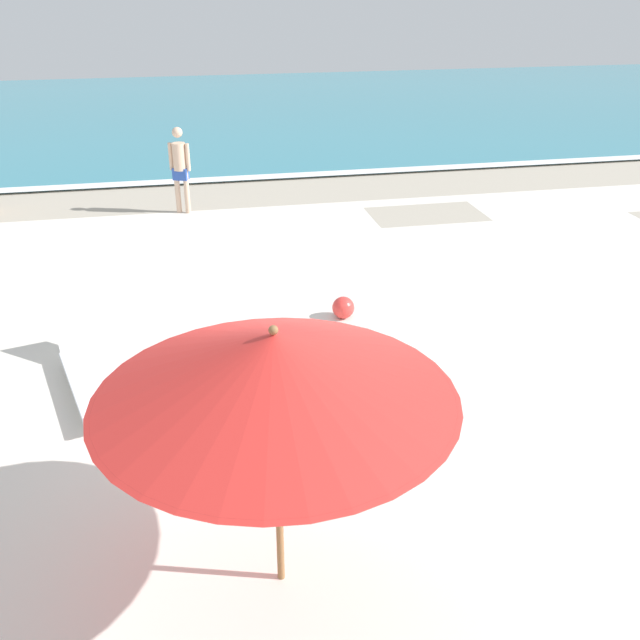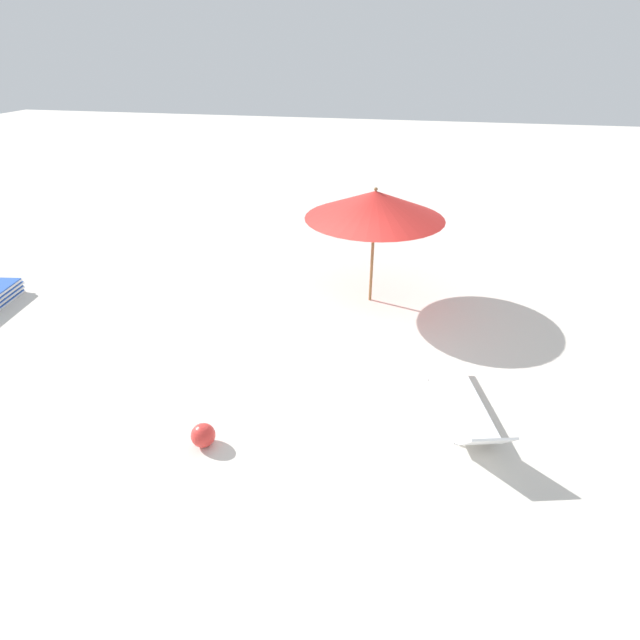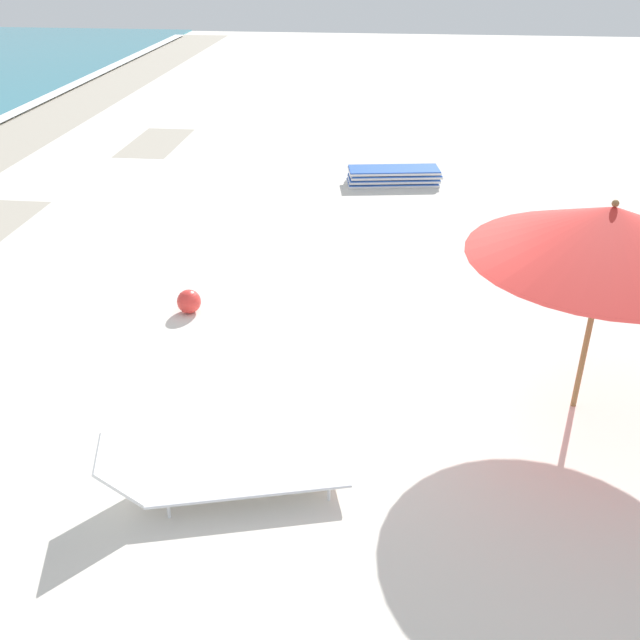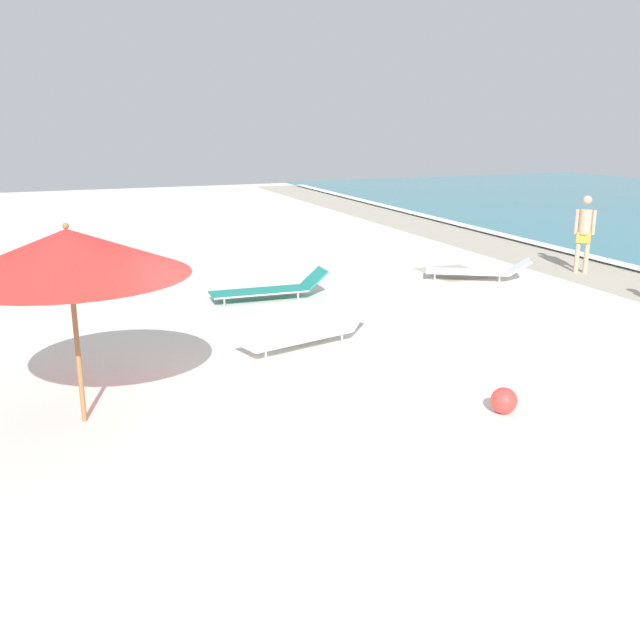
# 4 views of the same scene
# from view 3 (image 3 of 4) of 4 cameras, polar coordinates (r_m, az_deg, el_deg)

# --- Properties ---
(ground_plane) EXTENTS (60.00, 60.00, 0.16)m
(ground_plane) POSITION_cam_3_polar(r_m,az_deg,el_deg) (8.83, 4.23, -2.93)
(ground_plane) COLOR silver
(beach_umbrella) EXTENTS (2.68, 2.68, 2.34)m
(beach_umbrella) POSITION_cam_3_polar(r_m,az_deg,el_deg) (7.38, 22.13, 6.45)
(beach_umbrella) COLOR olive
(beach_umbrella) RESTS_ON ground_plane
(lounger_stack) EXTENTS (0.90, 1.96, 0.32)m
(lounger_stack) POSITION_cam_3_polar(r_m,az_deg,el_deg) (14.76, 5.92, 11.39)
(lounger_stack) COLOR blue
(lounger_stack) RESTS_ON ground_plane
(sun_lounger_under_umbrella) EXTENTS (1.15, 2.29, 0.59)m
(sun_lounger_under_umbrella) POSITION_cam_3_polar(r_m,az_deg,el_deg) (6.68, -7.80, -12.07)
(sun_lounger_under_umbrella) COLOR white
(sun_lounger_under_umbrella) RESTS_ON ground_plane
(beach_ball) EXTENTS (0.32, 0.32, 0.32)m
(beach_ball) POSITION_cam_3_polar(r_m,az_deg,el_deg) (9.73, -10.44, 1.47)
(beach_ball) COLOR red
(beach_ball) RESTS_ON ground_plane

